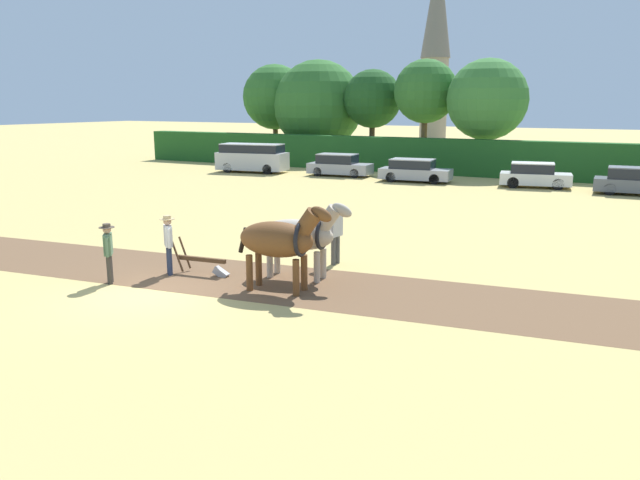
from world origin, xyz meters
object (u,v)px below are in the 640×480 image
object	(u,v)px
tree_center	(426,92)
parked_car_left	(339,165)
draft_horse_lead_right	(300,235)
farmer_at_plow	(168,240)
parked_car_center_left	(414,171)
plow	(206,264)
parked_car_center	(535,175)
draft_horse_lead_left	(280,240)
tree_left	(318,105)
tree_center_left	(373,99)
church_spire	(436,43)
tree_center_right	(487,100)
parked_car_center_right	(637,182)
farmer_beside_team	(336,230)
parked_van	(252,158)
tree_far_left	(275,97)
farmer_onlooker_left	(108,249)

from	to	relation	value
tree_center	parked_car_left	bearing A→B (deg)	-117.00
draft_horse_lead_right	farmer_at_plow	world-z (taller)	draft_horse_lead_right
parked_car_center_left	plow	bearing A→B (deg)	-90.41
parked_car_center	plow	bearing A→B (deg)	-111.47
draft_horse_lead_left	tree_left	bearing A→B (deg)	109.62
tree_center_left	plow	world-z (taller)	tree_center_left
church_spire	parked_car_center	size ratio (longest dim) A/B	5.17
parked_car_center	tree_center_right	bearing A→B (deg)	116.18
parked_car_center	parked_car_center_right	size ratio (longest dim) A/B	0.94
plow	parked_car_left	size ratio (longest dim) A/B	0.40
plow	farmer_at_plow	xyz separation A→B (m)	(-0.97, -0.46, 0.71)
tree_left	farmer_at_plow	size ratio (longest dim) A/B	4.84
tree_center	tree_center_right	bearing A→B (deg)	-9.16
church_spire	parked_car_center_left	world-z (taller)	church_spire
farmer_beside_team	parked_car_center	world-z (taller)	farmer_beside_team
parked_car_center_left	tree_left	bearing A→B (deg)	135.94
farmer_at_plow	parked_van	bearing A→B (deg)	71.70
tree_center	farmer_at_plow	world-z (taller)	tree_center
tree_center_right	tree_far_left	bearing A→B (deg)	171.52
parked_car_left	parked_car_center	bearing A→B (deg)	-5.03
plow	parked_car_center_left	world-z (taller)	parked_car_center_left
parked_car_center_left	parked_van	bearing A→B (deg)	175.59
parked_car_center_right	draft_horse_lead_right	bearing A→B (deg)	-111.61
church_spire	plow	size ratio (longest dim) A/B	12.22
draft_horse_lead_left	draft_horse_lead_right	xyz separation A→B (m)	(-0.15, 1.32, -0.13)
draft_horse_lead_left	parked_car_center_left	world-z (taller)	draft_horse_lead_left
parked_car_left	parked_car_center_right	distance (m)	18.33
parked_car_center_right	farmer_at_plow	bearing A→B (deg)	-117.78
farmer_beside_team	farmer_onlooker_left	xyz separation A→B (m)	(-4.58, -4.84, -0.09)
draft_horse_lead_right	parked_car_left	bearing A→B (deg)	106.79
tree_center_left	parked_car_center	size ratio (longest dim) A/B	1.77
tree_center_left	tree_center	size ratio (longest dim) A/B	0.93
tree_left	parked_car_center_left	xyz separation A→B (m)	(12.10, -9.66, -4.00)
tree_far_left	farmer_beside_team	distance (m)	37.65
church_spire	parked_van	size ratio (longest dim) A/B	4.16
tree_center	draft_horse_lead_right	world-z (taller)	tree_center
farmer_beside_team	parked_car_center	size ratio (longest dim) A/B	0.42
tree_center_right	parked_car_center_right	distance (m)	12.85
tree_left	tree_center_right	world-z (taller)	tree_left
draft_horse_lead_right	farmer_onlooker_left	xyz separation A→B (m)	(-4.41, -2.93, -0.29)
tree_far_left	parked_car_left	bearing A→B (deg)	-40.21
farmer_beside_team	farmer_onlooker_left	bearing A→B (deg)	-124.89
parked_car_left	parked_car_center_right	bearing A→B (deg)	-7.07
draft_horse_lead_right	draft_horse_lead_left	bearing A→B (deg)	-90.41
parked_car_center	church_spire	bearing A→B (deg)	107.69
parked_van	tree_left	bearing A→B (deg)	80.13
tree_center_right	parked_car_left	distance (m)	11.36
tree_center_right	parked_car_left	world-z (taller)	tree_center_right
tree_center_right	farmer_beside_team	distance (m)	28.22
tree_center_left	church_spire	xyz separation A→B (m)	(-2.84, 24.35, 6.28)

